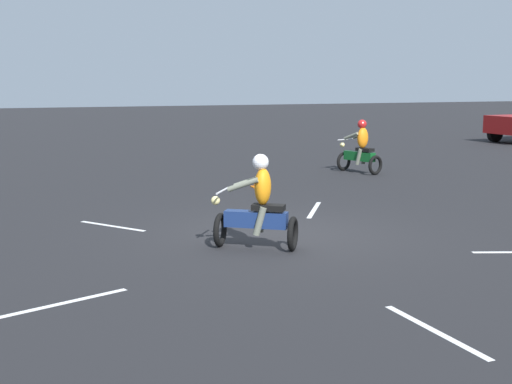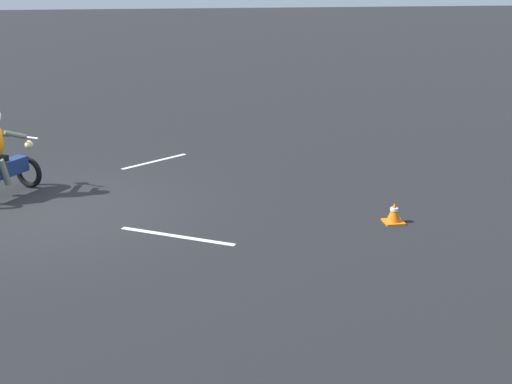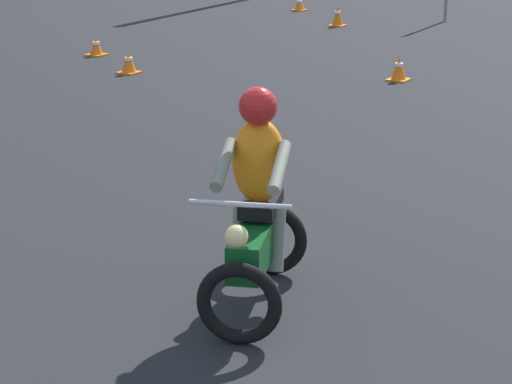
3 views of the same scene
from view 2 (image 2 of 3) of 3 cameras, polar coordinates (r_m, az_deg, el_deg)
name	(u,v)px [view 2 (image 2 of 3)]	position (r m, az deg, el deg)	size (l,w,h in m)	color
ground_plane	(51,210)	(12.78, -16.08, -1.43)	(120.00, 120.00, 0.00)	black
motorcycle_rider_foreground	(0,159)	(13.55, -19.82, 2.49)	(1.27, 1.50, 1.66)	black
traffic_cone_near_left	(394,213)	(11.87, 10.98, -1.68)	(0.32, 0.32, 0.34)	orange
lane_stripe_nw	(177,236)	(11.20, -6.35, -3.53)	(0.10, 1.98, 0.01)	silver
lane_stripe_sw	(155,161)	(15.51, -8.10, 2.45)	(0.10, 1.71, 0.01)	silver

